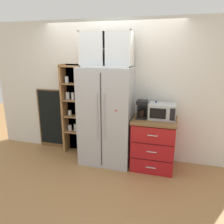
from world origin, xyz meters
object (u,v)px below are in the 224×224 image
at_px(coffee_maker, 142,109).
at_px(bottle_green, 155,114).
at_px(mug_sage, 155,117).
at_px(refrigerator, 107,116).
at_px(bottle_cobalt, 156,110).
at_px(chalkboard_menu, 52,119).
at_px(microwave, 162,111).

distance_m(coffee_maker, bottle_green, 0.23).
bearing_deg(mug_sage, refrigerator, 178.70).
bearing_deg(mug_sage, bottle_cobalt, 90.79).
bearing_deg(chalkboard_menu, bottle_cobalt, -5.36).
xyz_separation_m(bottle_cobalt, chalkboard_menu, (-2.15, 0.20, -0.40)).
xyz_separation_m(microwave, bottle_green, (-0.11, -0.09, -0.03)).
relative_size(refrigerator, coffee_maker, 5.62).
bearing_deg(refrigerator, bottle_cobalt, 5.88).
bearing_deg(coffee_maker, microwave, 7.17).
relative_size(microwave, chalkboard_menu, 0.35).
xyz_separation_m(microwave, mug_sage, (-0.11, -0.08, -0.08)).
distance_m(microwave, coffee_maker, 0.34).
distance_m(refrigerator, mug_sage, 0.85).
relative_size(microwave, bottle_cobalt, 1.49).
relative_size(refrigerator, bottle_cobalt, 5.90).
xyz_separation_m(refrigerator, chalkboard_menu, (-1.30, 0.29, -0.25)).
height_order(bottle_cobalt, chalkboard_menu, chalkboard_menu).
bearing_deg(bottle_green, refrigerator, 178.22).
bearing_deg(coffee_maker, chalkboard_menu, 171.94).
relative_size(coffee_maker, chalkboard_menu, 0.25).
relative_size(coffee_maker, mug_sage, 2.50).
bearing_deg(chalkboard_menu, bottle_green, -8.35).
bearing_deg(microwave, coffee_maker, -172.83).
bearing_deg(coffee_maker, bottle_cobalt, 17.60).
xyz_separation_m(microwave, chalkboard_menu, (-2.26, 0.23, -0.40)).
xyz_separation_m(microwave, bottle_cobalt, (-0.11, 0.03, 0.00)).
bearing_deg(bottle_cobalt, mug_sage, -89.21).
distance_m(bottle_green, chalkboard_menu, 2.20).
xyz_separation_m(refrigerator, bottle_green, (0.85, -0.03, 0.13)).
bearing_deg(chalkboard_menu, microwave, -5.83).
xyz_separation_m(mug_sage, chalkboard_menu, (-2.15, 0.31, -0.32)).
height_order(refrigerator, microwave, refrigerator).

